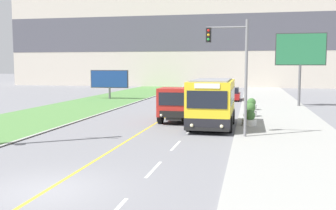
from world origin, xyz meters
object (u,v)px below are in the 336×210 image
object	(u,v)px
city_bus	(212,103)
planter_round_near	(249,118)
traffic_light_mast	(235,64)
billboard_small	(109,79)
dump_truck	(179,104)
billboard_large	(301,52)
car_distant	(232,94)
planter_round_third	(251,105)
planter_round_second	(250,110)

from	to	relation	value
city_bus	planter_round_near	distance (m)	2.76
traffic_light_mast	billboard_small	bearing A→B (deg)	124.89
dump_truck	planter_round_near	distance (m)	5.08
billboard_large	billboard_small	xyz separation A→B (m)	(-20.87, 4.40, -2.95)
car_distant	planter_round_third	bearing A→B (deg)	-78.04
dump_truck	planter_round_near	bearing A→B (deg)	-13.78
car_distant	billboard_small	size ratio (longest dim) A/B	0.93
dump_truck	billboard_small	world-z (taller)	billboard_small
billboard_large	traffic_light_mast	bearing A→B (deg)	-107.26
dump_truck	billboard_small	xyz separation A→B (m)	(-11.33, 16.73, 1.07)
city_bus	billboard_small	xyz separation A→B (m)	(-13.86, 18.93, 0.74)
city_bus	car_distant	size ratio (longest dim) A/B	1.42
dump_truck	planter_round_third	distance (m)	9.48
traffic_light_mast	planter_round_second	xyz separation A→B (m)	(0.89, 8.72, -3.53)
city_bus	planter_round_second	size ratio (longest dim) A/B	5.82
traffic_light_mast	billboard_large	size ratio (longest dim) A/B	0.92
planter_round_second	billboard_small	bearing A→B (deg)	140.68
traffic_light_mast	billboard_small	xyz separation A→B (m)	(-15.38, 22.05, -1.76)
car_distant	dump_truck	bearing A→B (deg)	-99.09
city_bus	billboard_large	size ratio (longest dim) A/B	0.87
city_bus	dump_truck	xyz separation A→B (m)	(-2.53, 2.19, -0.33)
dump_truck	planter_round_third	size ratio (longest dim) A/B	6.04
dump_truck	car_distant	xyz separation A→B (m)	(2.90, 18.13, -0.55)
car_distant	billboard_small	bearing A→B (deg)	-174.39
dump_truck	planter_round_near	size ratio (longest dim) A/B	6.01
car_distant	billboard_large	world-z (taller)	billboard_large
city_bus	car_distant	bearing A→B (deg)	88.96
city_bus	traffic_light_mast	distance (m)	4.29
car_distant	traffic_light_mast	bearing A→B (deg)	-87.18
dump_truck	planter_round_third	bearing A→B (deg)	57.77
car_distant	billboard_small	world-z (taller)	billboard_small
planter_round_second	planter_round_third	xyz separation A→B (m)	(0.10, 4.60, -0.01)
traffic_light_mast	planter_round_third	size ratio (longest dim) A/B	6.24
traffic_light_mast	planter_round_third	world-z (taller)	traffic_light_mast
dump_truck	car_distant	bearing A→B (deg)	80.91
car_distant	planter_round_near	size ratio (longest dim) A/B	4.16
traffic_light_mast	planter_round_second	world-z (taller)	traffic_light_mast
dump_truck	planter_round_third	world-z (taller)	dump_truck
billboard_small	car_distant	bearing A→B (deg)	5.61
dump_truck	billboard_small	size ratio (longest dim) A/B	1.35
billboard_small	planter_round_second	size ratio (longest dim) A/B	4.39
dump_truck	billboard_large	bearing A→B (deg)	52.28
planter_round_third	billboard_large	bearing A→B (deg)	43.95
billboard_small	city_bus	bearing A→B (deg)	-53.79
city_bus	planter_round_second	distance (m)	6.18
car_distant	planter_round_second	world-z (taller)	car_distant
traffic_light_mast	planter_round_near	world-z (taller)	traffic_light_mast
car_distant	traffic_light_mast	xyz separation A→B (m)	(1.16, -23.45, 3.38)
city_bus	car_distant	distance (m)	20.34
dump_truck	planter_round_third	xyz separation A→B (m)	(5.04, 8.00, -0.71)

